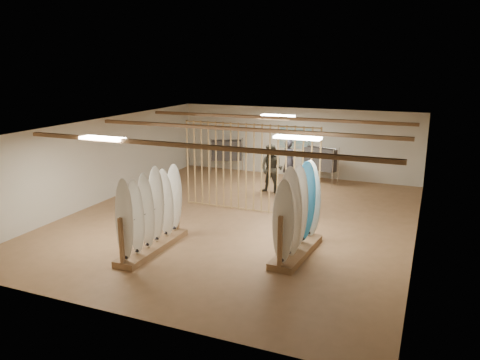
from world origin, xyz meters
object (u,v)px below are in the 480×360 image
at_px(clothing_rack_a, 227,150).
at_px(shopper_a, 289,159).
at_px(rack_right, 297,226).
at_px(shopper_b, 272,166).
at_px(clothing_rack_b, 320,159).
at_px(rack_left, 152,224).

relative_size(clothing_rack_a, shopper_a, 0.73).
height_order(clothing_rack_a, shopper_a, shopper_a).
distance_m(rack_right, shopper_b, 5.54).
xyz_separation_m(rack_right, clothing_rack_a, (-5.21, 7.40, 0.19)).
bearing_deg(shopper_b, shopper_a, 89.36).
bearing_deg(shopper_a, clothing_rack_b, -123.28).
relative_size(rack_right, clothing_rack_a, 1.62).
relative_size(clothing_rack_b, shopper_b, 0.73).
relative_size(rack_left, shopper_b, 1.26).
relative_size(rack_left, shopper_a, 1.28).
relative_size(clothing_rack_a, clothing_rack_b, 0.98).
relative_size(clothing_rack_b, shopper_a, 0.75).
bearing_deg(clothing_rack_a, shopper_a, -39.68).
bearing_deg(clothing_rack_b, shopper_a, -135.16).
bearing_deg(shopper_b, clothing_rack_b, 63.99).
bearing_deg(rack_left, shopper_a, 81.24).
bearing_deg(rack_right, rack_left, -158.26).
bearing_deg(rack_right, clothing_rack_a, 128.98).
distance_m(clothing_rack_a, clothing_rack_b, 4.13).
distance_m(rack_left, clothing_rack_a, 8.70).
bearing_deg(shopper_b, rack_right, -58.65).
distance_m(rack_left, shopper_a, 7.73).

